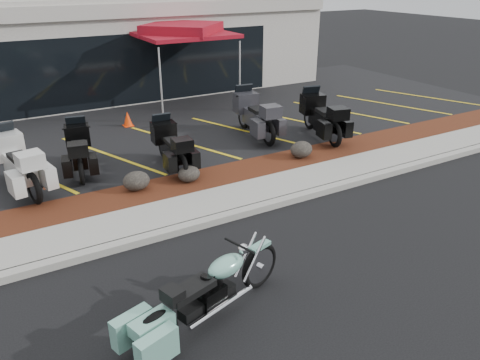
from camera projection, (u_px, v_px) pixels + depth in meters
ground at (289, 226)px, 9.80m from camera, size 90.00×90.00×0.00m
curb at (265, 206)px, 10.48m from camera, size 24.00×0.25×0.15m
sidewalk at (249, 194)px, 11.04m from camera, size 24.00×1.20×0.15m
mulch_bed at (225, 176)px, 11.99m from camera, size 24.00×1.20×0.16m
upper_lot at (152, 123)px, 16.26m from camera, size 26.00×9.60×0.15m
dealership_building at (99, 43)px, 20.43m from camera, size 18.00×8.16×4.00m
boulder_left at (136, 181)px, 10.98m from camera, size 0.64×0.53×0.45m
boulder_mid at (189, 174)px, 11.43m from camera, size 0.56×0.46×0.39m
boulder_right at (301, 149)px, 12.91m from camera, size 0.64×0.53×0.45m
hero_cruiser at (259, 260)px, 7.71m from camera, size 3.13×1.61×1.07m
touring_white at (6, 151)px, 11.39m from camera, size 1.40×2.63×1.45m
touring_black_front at (78, 139)px, 12.49m from camera, size 1.24×2.31×1.28m
touring_black_mid at (163, 136)px, 12.71m from camera, size 1.00×2.25×1.28m
touring_grey at (244, 107)px, 15.13m from camera, size 1.25×2.61×1.46m
touring_black_rear at (310, 108)px, 15.06m from camera, size 1.49×2.61×1.43m
traffic_cone at (128, 119)px, 15.56m from camera, size 0.32×0.32×0.50m
popup_canopy at (182, 31)px, 16.88m from camera, size 3.80×3.80×3.03m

